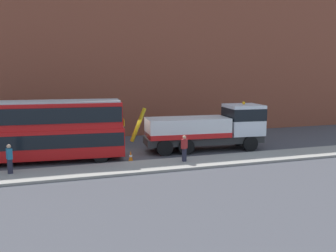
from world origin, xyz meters
TOP-DOWN VIEW (x-y plane):
  - ground_plane at (0.00, 0.00)m, footprint 120.00×120.00m
  - near_kerb at (0.00, -4.20)m, footprint 60.00×2.80m
  - building_facade at (0.00, 7.85)m, footprint 60.00×1.50m
  - recovery_tow_truck at (5.87, -0.63)m, footprint 10.23×3.36m
  - double_decker_bus at (-6.39, -0.59)m, footprint 11.18×3.44m
  - pedestrian_onlooker at (-7.98, -3.56)m, footprint 0.39×0.47m
  - pedestrian_bystander at (2.55, -3.96)m, footprint 0.48×0.45m
  - traffic_cone_near_bus at (-0.67, -2.39)m, footprint 0.36×0.36m

SIDE VIEW (x-z plane):
  - ground_plane at x=0.00m, z-range 0.00..0.00m
  - near_kerb at x=0.00m, z-range 0.00..0.15m
  - traffic_cone_near_bus at x=-0.67m, z-range -0.02..0.70m
  - pedestrian_onlooker at x=-7.98m, z-range 0.13..1.84m
  - pedestrian_bystander at x=2.55m, z-range 0.13..1.84m
  - recovery_tow_truck at x=5.87m, z-range -0.08..3.59m
  - double_decker_bus at x=-6.39m, z-range 0.20..4.26m
  - building_facade at x=0.00m, z-range 0.07..16.07m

